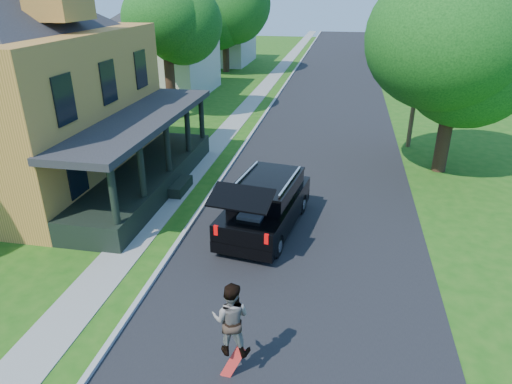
% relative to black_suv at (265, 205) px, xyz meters
% --- Properties ---
extents(ground, '(140.00, 140.00, 0.00)m').
position_rel_black_suv_xyz_m(ground, '(1.40, -3.56, -0.93)').
color(ground, '#1B5310').
rests_on(ground, ground).
extents(street, '(8.00, 120.00, 0.02)m').
position_rel_black_suv_xyz_m(street, '(1.40, 16.44, -0.93)').
color(street, black).
rests_on(street, ground).
extents(curb, '(0.15, 120.00, 0.12)m').
position_rel_black_suv_xyz_m(curb, '(-2.65, 16.44, -0.93)').
color(curb, '#9D9D98').
rests_on(curb, ground).
extents(sidewalk, '(1.30, 120.00, 0.03)m').
position_rel_black_suv_xyz_m(sidewalk, '(-4.20, 16.44, -0.93)').
color(sidewalk, gray).
rests_on(sidewalk, ground).
extents(front_walk, '(6.50, 1.20, 0.03)m').
position_rel_black_suv_xyz_m(front_walk, '(-8.10, 2.44, -0.93)').
color(front_walk, gray).
rests_on(front_walk, ground).
extents(neighbor_house_mid, '(12.78, 12.78, 8.30)m').
position_rel_black_suv_xyz_m(neighbor_house_mid, '(-12.10, 20.44, 3.26)').
color(neighbor_house_mid, beige).
rests_on(neighbor_house_mid, ground).
extents(neighbor_house_far, '(12.78, 12.78, 8.30)m').
position_rel_black_suv_xyz_m(neighbor_house_far, '(-12.10, 36.44, 3.26)').
color(neighbor_house_far, beige).
rests_on(neighbor_house_far, ground).
extents(black_suv, '(2.67, 5.44, 2.43)m').
position_rel_black_suv_xyz_m(black_suv, '(0.00, 0.00, 0.00)').
color(black_suv, black).
rests_on(black_suv, ground).
extents(skateboarder, '(0.84, 0.66, 1.70)m').
position_rel_black_suv_xyz_m(skateboarder, '(0.40, -6.56, 0.54)').
color(skateboarder, black).
rests_on(skateboarder, ground).
extents(skateboard, '(0.57, 0.23, 0.85)m').
position_rel_black_suv_xyz_m(skateboard, '(0.45, -6.65, -0.59)').
color(skateboard, red).
rests_on(skateboard, ground).
extents(tree_left_mid, '(6.58, 6.71, 8.99)m').
position_rel_black_suv_xyz_m(tree_left_mid, '(-8.36, 13.33, 5.03)').
color(tree_left_mid, black).
rests_on(tree_left_mid, ground).
extents(tree_left_far, '(7.44, 7.27, 10.30)m').
position_rel_black_suv_xyz_m(tree_left_far, '(-9.31, 30.88, 5.50)').
color(tree_left_far, black).
rests_on(tree_left_far, ground).
extents(tree_right_near, '(6.75, 6.49, 9.02)m').
position_rel_black_suv_xyz_m(tree_right_near, '(6.85, 7.01, 4.79)').
color(tree_right_near, black).
rests_on(tree_right_near, ground).
extents(tree_right_mid, '(5.86, 5.77, 9.39)m').
position_rel_black_suv_xyz_m(tree_right_mid, '(10.98, 23.33, 5.47)').
color(tree_right_mid, black).
rests_on(tree_right_mid, ground).
extents(tree_right_far, '(6.19, 5.90, 7.25)m').
position_rel_black_suv_xyz_m(tree_right_far, '(7.30, 44.35, 3.77)').
color(tree_right_far, black).
rests_on(tree_right_far, ground).
extents(utility_pole_near, '(1.42, 0.25, 7.92)m').
position_rel_black_suv_xyz_m(utility_pole_near, '(5.90, 10.28, 3.16)').
color(utility_pole_near, '#4E3924').
rests_on(utility_pole_near, ground).
extents(utility_pole_far, '(1.46, 0.33, 9.37)m').
position_rel_black_suv_xyz_m(utility_pole_far, '(8.40, 29.82, 3.89)').
color(utility_pole_far, '#4E3924').
rests_on(utility_pole_far, ground).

